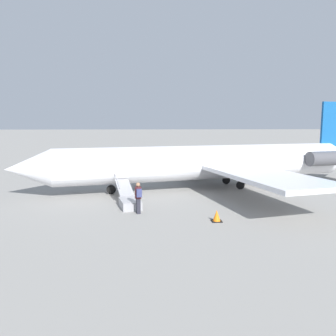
# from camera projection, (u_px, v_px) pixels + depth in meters

# --- Properties ---
(ground_plane) EXTENTS (600.00, 600.00, 0.00)m
(ground_plane) POSITION_uv_depth(u_px,v_px,m) (207.00, 188.00, 25.35)
(ground_plane) COLOR gray
(airplane_main) EXTENTS (28.74, 21.99, 6.81)m
(airplane_main) POSITION_uv_depth(u_px,v_px,m) (218.00, 162.00, 25.35)
(airplane_main) COLOR silver
(airplane_main) RESTS_ON ground
(boarding_stairs) EXTENTS (1.84, 4.14, 1.70)m
(boarding_stairs) POSITION_uv_depth(u_px,v_px,m) (129.00, 200.00, 19.70)
(boarding_stairs) COLOR #99999E
(boarding_stairs) RESTS_ON ground
(passenger) EXTENTS (0.39, 0.56, 1.74)m
(passenger) POSITION_uv_depth(u_px,v_px,m) (138.00, 196.00, 17.97)
(passenger) COLOR #23232D
(passenger) RESTS_ON ground
(traffic_cone_near_stairs) EXTENTS (0.53, 0.53, 0.59)m
(traffic_cone_near_stairs) POSITION_uv_depth(u_px,v_px,m) (217.00, 216.00, 16.62)
(traffic_cone_near_stairs) COLOR black
(traffic_cone_near_stairs) RESTS_ON ground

